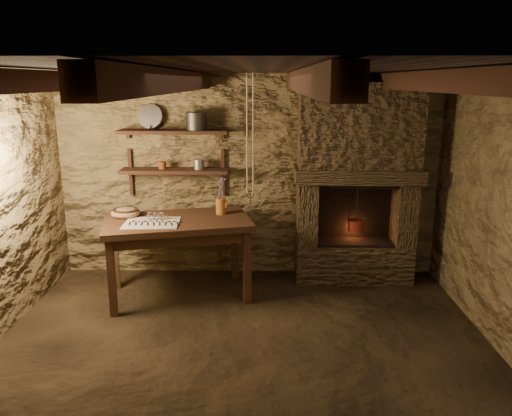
{
  "coord_description": "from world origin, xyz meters",
  "views": [
    {
      "loc": [
        0.19,
        -3.85,
        2.31
      ],
      "look_at": [
        0.11,
        0.9,
        1.1
      ],
      "focal_mm": 35.0,
      "sensor_mm": 36.0,
      "label": 1
    }
  ],
  "objects_px": {
    "wooden_bowl": "(126,213)",
    "work_table": "(179,255)",
    "stoneware_jug": "(221,199)",
    "iron_stockpot": "(196,122)",
    "red_pot": "(356,224)"
  },
  "relations": [
    {
      "from": "wooden_bowl",
      "to": "work_table",
      "type": "bearing_deg",
      "value": -11.02
    },
    {
      "from": "stoneware_jug",
      "to": "iron_stockpot",
      "type": "xyz_separation_m",
      "value": [
        -0.3,
        0.35,
        0.81
      ]
    },
    {
      "from": "iron_stockpot",
      "to": "stoneware_jug",
      "type": "bearing_deg",
      "value": -49.48
    },
    {
      "from": "work_table",
      "to": "red_pot",
      "type": "bearing_deg",
      "value": -0.89
    },
    {
      "from": "work_table",
      "to": "red_pot",
      "type": "relative_size",
      "value": 3.14
    },
    {
      "from": "work_table",
      "to": "stoneware_jug",
      "type": "distance_m",
      "value": 0.77
    },
    {
      "from": "red_pot",
      "to": "stoneware_jug",
      "type": "bearing_deg",
      "value": -171.68
    },
    {
      "from": "stoneware_jug",
      "to": "work_table",
      "type": "bearing_deg",
      "value": -146.04
    },
    {
      "from": "work_table",
      "to": "red_pot",
      "type": "height_order",
      "value": "red_pot"
    },
    {
      "from": "stoneware_jug",
      "to": "wooden_bowl",
      "type": "bearing_deg",
      "value": -166.36
    },
    {
      "from": "iron_stockpot",
      "to": "red_pot",
      "type": "relative_size",
      "value": 0.43
    },
    {
      "from": "stoneware_jug",
      "to": "wooden_bowl",
      "type": "distance_m",
      "value": 1.05
    },
    {
      "from": "wooden_bowl",
      "to": "red_pot",
      "type": "bearing_deg",
      "value": 7.56
    },
    {
      "from": "wooden_bowl",
      "to": "iron_stockpot",
      "type": "xyz_separation_m",
      "value": [
        0.74,
        0.46,
        0.94
      ]
    },
    {
      "from": "stoneware_jug",
      "to": "red_pot",
      "type": "xyz_separation_m",
      "value": [
        1.54,
        0.23,
        -0.36
      ]
    }
  ]
}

